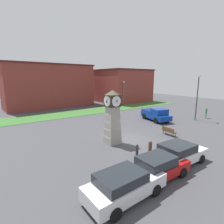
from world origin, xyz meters
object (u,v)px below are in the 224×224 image
Objects in this scene: pedestrian_crossing_lot at (206,112)px; street_lamp_far_side at (124,91)px; car_near_tower at (158,167)px; bench at (169,131)px; car_navy_sedan at (124,184)px; pickup_truck at (156,114)px; bollard_mid_row at (137,150)px; clock_tower at (112,118)px; street_lamp_near_road at (197,95)px; bollard_near_tower at (150,148)px; car_by_building at (179,153)px.

street_lamp_far_side reaches higher than pedestrian_crossing_lot.
car_near_tower is 2.46× the size of bench.
bench is (7.39, 4.77, -0.23)m from car_near_tower.
car_navy_sedan is 17.62m from pickup_truck.
bench is at bearing -170.94° from pedestrian_crossing_lot.
clock_tower is at bearing 89.96° from bollard_mid_row.
street_lamp_near_road is (19.16, 7.04, 2.94)m from car_navy_sedan.
bollard_near_tower is at bearing -24.17° from bollard_mid_row.
clock_tower is 0.95× the size of street_lamp_far_side.
car_navy_sedan is 30.90m from street_lamp_far_side.
pickup_truck is (8.64, 9.64, 0.16)m from car_by_building.
car_near_tower is 8.80m from bench.
pedestrian_crossing_lot is (17.76, 0.14, -1.56)m from clock_tower.
street_lamp_near_road is at bearing -90.71° from street_lamp_far_side.
bollard_near_tower is 0.26× the size of car_navy_sedan.
bollard_near_tower is at bearing 50.94° from car_near_tower.
clock_tower is at bearing -178.63° from street_lamp_near_road.
bollard_near_tower is at bearing 29.48° from car_navy_sedan.
bench is at bearing 15.14° from bollard_mid_row.
car_by_building is 12.94m from pickup_truck.
car_by_building is (5.66, 0.66, -0.01)m from car_navy_sedan.
car_near_tower is at bearing -171.00° from car_by_building.
car_near_tower is (-1.11, -6.46, -1.74)m from clock_tower.
bench is (6.29, 1.70, 0.04)m from bollard_mid_row.
clock_tower is at bearing -131.64° from street_lamp_far_side.
car_by_building is at bearing -120.47° from street_lamp_far_side.
bollard_near_tower is at bearing -124.19° from street_lamp_far_side.
pickup_truck is (9.28, 7.46, 0.34)m from bollard_near_tower.
pedestrian_crossing_lot is (7.47, -3.48, 0.01)m from pickup_truck.
street_lamp_near_road is at bearing 25.31° from car_by_building.
street_lamp_near_road reaches higher than pickup_truck.
car_near_tower is at bearing -157.25° from street_lamp_near_road.
bollard_near_tower is 0.29× the size of car_near_tower.
street_lamp_far_side is (0.21, 16.91, -0.59)m from street_lamp_near_road.
clock_tower reaches higher than pickup_truck.
bollard_mid_row reaches higher than bench.
car_navy_sedan reaches higher than car_by_building.
bollard_mid_row is 0.21× the size of car_navy_sedan.
bollard_mid_row is at bearing -145.75° from pickup_truck.
clock_tower is at bearing 59.03° from car_navy_sedan.
street_lamp_far_side is at bearing 55.24° from car_near_tower.
bench is at bearing -166.97° from street_lamp_near_road.
bollard_near_tower is 0.18× the size of street_lamp_near_road.
street_lamp_near_road reaches higher than bench.
car_near_tower is 2.80m from car_by_building.
car_navy_sedan is at bearing -144.24° from pickup_truck.
car_by_building reaches higher than car_near_tower.
pickup_truck is 6.48m from street_lamp_near_road.
street_lamp_near_road is (-2.61, 0.22, 2.78)m from pedestrian_crossing_lot.
pickup_truck reaches higher than car_by_building.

